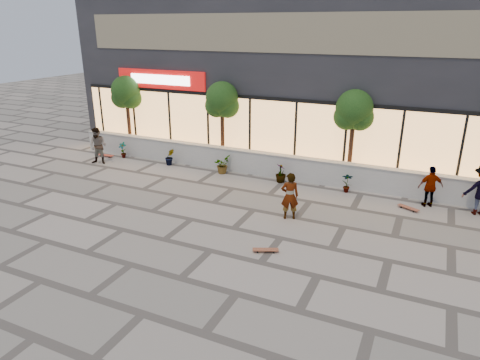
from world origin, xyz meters
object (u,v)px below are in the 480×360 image
at_px(skateboard_center, 266,250).
at_px(skateboard_right_near, 408,208).
at_px(skater_center, 290,196).
at_px(tree_midwest, 222,102).
at_px(tree_mideast, 354,113).
at_px(skateboard_left, 106,155).
at_px(skater_left, 98,146).
at_px(skater_right_near, 431,187).
at_px(tree_west, 126,94).

distance_m(skateboard_center, skateboard_right_near, 6.19).
bearing_deg(skater_center, skateboard_center, 68.39).
relative_size(tree_midwest, tree_mideast, 1.00).
bearing_deg(skateboard_left, tree_mideast, 4.56).
height_order(skater_center, skateboard_left, skater_center).
relative_size(skater_left, skater_right_near, 1.13).
height_order(tree_midwest, skater_left, tree_midwest).
height_order(tree_midwest, tree_mideast, same).
bearing_deg(skater_right_near, skateboard_center, 28.55).
xyz_separation_m(tree_midwest, skater_center, (4.90, -4.56, -2.15)).
bearing_deg(tree_midwest, tree_mideast, 0.00).
bearing_deg(skater_right_near, tree_west, -30.45).
bearing_deg(skater_center, tree_midwest, -67.52).
xyz_separation_m(tree_mideast, skateboard_left, (-11.92, -1.50, -2.90)).
relative_size(skater_left, skateboard_center, 2.24).
xyz_separation_m(skater_center, skater_right_near, (4.33, 3.16, -0.06)).
bearing_deg(skater_right_near, skateboard_right_near, 20.53).
xyz_separation_m(skater_center, skateboard_center, (0.13, -2.52, -0.76)).
distance_m(tree_midwest, tree_mideast, 6.00).
height_order(tree_west, tree_midwest, same).
bearing_deg(skater_center, skateboard_right_near, -170.26).
xyz_separation_m(tree_midwest, tree_mideast, (6.00, 0.00, 0.00)).
bearing_deg(skater_center, skateboard_left, -40.36).
distance_m(skater_right_near, skateboard_right_near, 1.13).
height_order(skater_center, skateboard_right_near, skater_center).
distance_m(tree_west, skater_left, 3.26).
xyz_separation_m(skater_center, skateboard_left, (-10.82, 3.06, -0.75)).
bearing_deg(skateboard_right_near, skater_center, -119.76).
bearing_deg(skateboard_left, skater_left, -64.90).
relative_size(tree_midwest, skater_right_near, 2.53).
bearing_deg(skater_left, tree_mideast, -2.38).
relative_size(tree_west, skateboard_left, 4.50).
bearing_deg(skater_center, skater_right_near, -168.41).
bearing_deg(skateboard_right_near, tree_mideast, 167.95).
distance_m(skater_left, skateboard_right_near, 14.04).
distance_m(skateboard_center, skateboard_left, 12.30).
xyz_separation_m(tree_midwest, skateboard_left, (-5.92, -1.50, -2.90)).
xyz_separation_m(tree_mideast, skater_right_near, (3.23, -1.40, -2.21)).
bearing_deg(skater_left, tree_west, 77.54).
xyz_separation_m(skateboard_center, skateboard_right_near, (3.57, 5.05, 0.00)).
bearing_deg(tree_west, skateboard_left, -105.75).
relative_size(tree_west, skater_center, 2.34).
relative_size(skater_center, skater_left, 0.95).
bearing_deg(tree_west, skater_left, -87.77).
relative_size(skateboard_center, skateboard_left, 0.90).
height_order(tree_west, skater_left, tree_west).
bearing_deg(tree_midwest, tree_west, 180.00).
xyz_separation_m(tree_west, tree_mideast, (11.50, 0.00, 0.00)).
xyz_separation_m(skater_left, skater_right_near, (14.63, 1.09, -0.10)).
height_order(skater_center, skater_left, skater_left).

